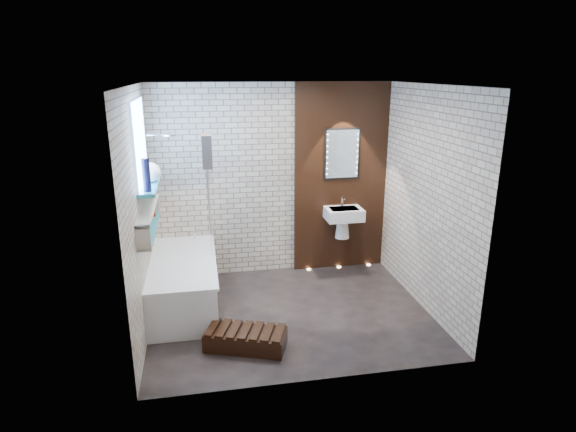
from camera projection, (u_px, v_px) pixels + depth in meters
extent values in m
plane|color=black|center=(290.00, 313.00, 5.66)|extent=(3.20, 3.20, 0.00)
cube|color=#B09B8B|center=(272.00, 181.00, 6.50)|extent=(3.20, 0.04, 2.60)
cube|color=#B09B8B|center=(319.00, 248.00, 4.05)|extent=(3.20, 0.04, 2.60)
cube|color=#B09B8B|center=(140.00, 215.00, 5.00)|extent=(0.04, 2.60, 2.60)
cube|color=#B09B8B|center=(426.00, 200.00, 5.56)|extent=(0.04, 2.60, 2.60)
plane|color=white|center=(291.00, 85.00, 4.89)|extent=(3.20, 3.20, 0.00)
cube|color=black|center=(341.00, 179.00, 6.64)|extent=(1.30, 0.06, 2.60)
cube|color=#7FADE0|center=(139.00, 143.00, 5.12)|extent=(0.03, 1.00, 0.90)
cube|color=teal|center=(150.00, 185.00, 5.27)|extent=(0.18, 1.00, 0.04)
cube|color=teal|center=(150.00, 229.00, 5.21)|extent=(0.14, 1.30, 0.03)
cube|color=#B2A899|center=(148.00, 209.00, 5.14)|extent=(0.14, 1.30, 0.03)
cube|color=#B2A899|center=(143.00, 239.00, 4.58)|extent=(0.14, 0.03, 0.26)
cube|color=#B2A899|center=(154.00, 204.00, 5.78)|extent=(0.14, 0.03, 0.26)
cube|color=white|center=(184.00, 283.00, 5.79)|extent=(0.75, 1.70, 0.55)
cube|color=white|center=(182.00, 261.00, 5.70)|extent=(0.79, 1.74, 0.03)
cylinder|color=silver|center=(195.00, 235.00, 6.39)|extent=(0.04, 0.04, 0.12)
cube|color=white|center=(209.00, 193.00, 5.97)|extent=(0.01, 0.78, 1.40)
cube|color=black|center=(207.00, 151.00, 5.53)|extent=(0.11, 0.29, 0.38)
cylinder|color=silver|center=(169.00, 135.00, 5.74)|extent=(0.18, 0.18, 0.02)
cube|color=white|center=(344.00, 214.00, 6.57)|extent=(0.50, 0.36, 0.16)
cone|color=white|center=(342.00, 228.00, 6.68)|extent=(0.20, 0.20, 0.28)
cylinder|color=silver|center=(342.00, 202.00, 6.62)|extent=(0.03, 0.03, 0.14)
cube|color=black|center=(342.00, 154.00, 6.50)|extent=(0.50, 0.02, 0.70)
cube|color=silver|center=(342.00, 154.00, 6.49)|extent=(0.45, 0.01, 0.65)
cube|color=black|center=(246.00, 339.00, 4.93)|extent=(0.89, 0.62, 0.18)
cylinder|color=maroon|center=(153.00, 210.00, 5.60)|extent=(0.06, 0.06, 0.16)
cylinder|color=maroon|center=(146.00, 234.00, 4.80)|extent=(0.06, 0.06, 0.14)
cylinder|color=maroon|center=(145.00, 236.00, 4.75)|extent=(0.04, 0.04, 0.14)
cylinder|color=#9D4318|center=(147.00, 231.00, 4.94)|extent=(0.05, 0.05, 0.10)
sphere|color=white|center=(150.00, 172.00, 5.31)|extent=(0.22, 0.22, 0.22)
cylinder|color=#121533|center=(146.00, 175.00, 4.88)|extent=(0.08, 0.08, 0.34)
cylinder|color=#FFD899|center=(309.00, 269.00, 6.87)|extent=(0.06, 0.06, 0.01)
cylinder|color=#FFD899|center=(339.00, 267.00, 6.95)|extent=(0.06, 0.06, 0.01)
cylinder|color=#FFD899|center=(369.00, 265.00, 7.03)|extent=(0.06, 0.06, 0.01)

